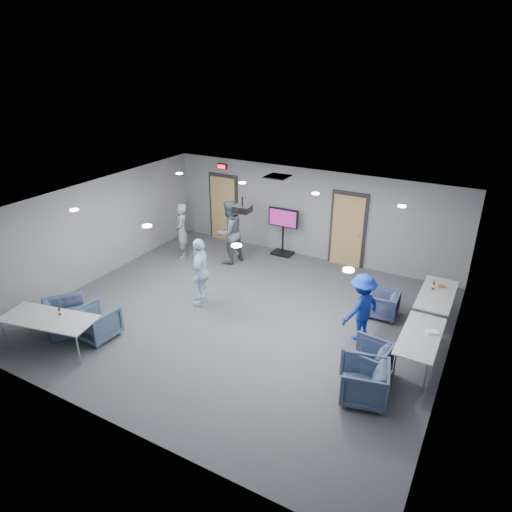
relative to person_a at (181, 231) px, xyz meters
The scene contains 29 objects.
floor 4.03m from the person_a, 32.38° to the right, with size 9.00×9.00×0.00m, color #3B3E43.
ceiling 4.36m from the person_a, 32.38° to the right, with size 9.00×9.00×0.00m, color silver.
wall_back 3.86m from the person_a, 29.57° to the left, with size 9.00×0.02×2.70m, color slate.
wall_front 6.98m from the person_a, 61.42° to the right, with size 9.00×0.02×2.70m, color slate.
wall_left 2.47m from the person_a, 119.02° to the right, with size 0.02×8.00×2.70m, color slate.
wall_right 8.12m from the person_a, 15.09° to the right, with size 0.02×8.00×2.70m, color slate.
door_left 1.89m from the person_a, 79.88° to the left, with size 1.06×0.17×2.24m.
door_right 4.90m from the person_a, 22.14° to the left, with size 1.06×0.17×2.24m.
exit_sign 2.46m from the person_a, 79.78° to the left, with size 0.32×0.08×0.16m.
hvac_diffuser 3.45m from the person_a, 13.69° to the left, with size 0.60×0.60×0.03m, color black.
downlights 4.35m from the person_a, 32.38° to the right, with size 6.18×3.78×0.02m.
person_a is the anchor object (origin of this frame).
person_b 1.51m from the person_a, 13.88° to the left, with size 0.92×0.72×1.90m, color #4E585D.
person_c 2.97m from the person_a, 43.60° to the right, with size 1.01×0.42×1.73m, color silver.
person_d 6.25m from the person_a, 15.32° to the right, with size 0.99×0.57×1.53m, color navy.
chair_right_a 6.27m from the person_a, ahead, with size 0.68×0.70×0.64m, color #3B4566.
chair_right_b 7.14m from the person_a, 23.46° to the right, with size 0.76×0.79×0.72m, color #3B4866.
chair_right_c 7.55m from the person_a, 27.63° to the right, with size 0.80×0.82×0.75m, color #3A4A64.
chair_front_a 4.50m from the person_a, 76.66° to the right, with size 0.77×0.79×0.72m, color #3D506A.
chair_front_b 4.54m from the person_a, 87.80° to the right, with size 1.01×0.88×0.66m, color #36415D.
table_right_a 7.33m from the person_a, ahead, with size 0.73×1.75×0.73m.
table_right_b 7.61m from the person_a, 15.70° to the right, with size 0.72×1.72×0.73m.
table_front_left 5.14m from the person_a, 84.58° to the right, with size 2.10×1.21×0.73m.
bottle_front 4.95m from the person_a, 82.94° to the right, with size 0.06×0.06×0.22m.
bottle_right 7.21m from the person_a, ahead, with size 0.07×0.07×0.25m.
snack_box 7.37m from the person_a, ahead, with size 0.17×0.11×0.04m, color #BE522F.
wrapper 7.74m from the person_a, 14.07° to the right, with size 0.22×0.15×0.05m, color white.
tv_stand 3.06m from the person_a, 32.29° to the left, with size 0.96×0.46×1.47m.
projector 3.64m from the person_a, 25.25° to the right, with size 0.41×0.39×0.37m.
Camera 1 is at (4.79, -7.96, 5.73)m, focal length 32.00 mm.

